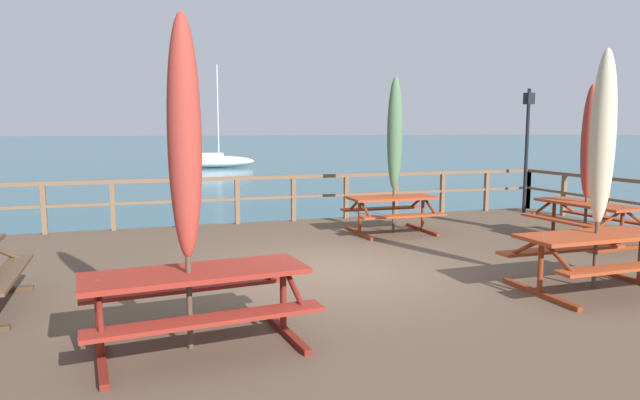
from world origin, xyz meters
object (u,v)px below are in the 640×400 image
at_px(lamp_post_hooked, 527,131).
at_px(sailboat_distant, 215,161).
at_px(patio_umbrella_tall_back_left, 603,138).
at_px(picnic_table_front_right, 197,290).
at_px(patio_umbrella_tall_mid_right, 185,140).
at_px(patio_umbrella_tall_back_right, 590,142).
at_px(patio_umbrella_short_back, 395,134).
at_px(picnic_table_front_left, 593,249).
at_px(picnic_table_mid_centre, 392,207).
at_px(picnic_table_back_left, 586,213).

distance_m(lamp_post_hooked, sailboat_distant, 31.23).
bearing_deg(lamp_post_hooked, patio_umbrella_tall_back_left, -121.30).
distance_m(picnic_table_front_right, patio_umbrella_tall_mid_right, 1.49).
height_order(patio_umbrella_tall_back_left, lamp_post_hooked, lamp_post_hooked).
bearing_deg(sailboat_distant, lamp_post_hooked, -83.15).
xyz_separation_m(patio_umbrella_tall_back_right, patio_umbrella_tall_mid_right, (-7.77, -3.03, 0.14)).
xyz_separation_m(patio_umbrella_short_back, patio_umbrella_tall_mid_right, (-4.68, -5.07, -0.00)).
height_order(patio_umbrella_short_back, patio_umbrella_tall_mid_right, patio_umbrella_short_back).
relative_size(picnic_table_front_left, lamp_post_hooked, 0.65).
relative_size(picnic_table_mid_centre, patio_umbrella_tall_back_right, 0.61).
bearing_deg(picnic_table_back_left, patio_umbrella_short_back, 145.46).
distance_m(patio_umbrella_tall_back_left, sailboat_distant, 37.07).
bearing_deg(patio_umbrella_tall_back_right, patio_umbrella_tall_back_left, -131.90).
height_order(picnic_table_front_right, picnic_table_front_left, same).
relative_size(picnic_table_back_left, lamp_post_hooked, 0.64).
bearing_deg(patio_umbrella_short_back, lamp_post_hooked, 17.61).
bearing_deg(sailboat_distant, patio_umbrella_tall_mid_right, -98.21).
height_order(picnic_table_mid_centre, patio_umbrella_tall_back_left, patio_umbrella_tall_back_left).
bearing_deg(patio_umbrella_tall_mid_right, picnic_table_front_right, 36.51).
bearing_deg(lamp_post_hooked, patio_umbrella_short_back, -162.39).
distance_m(picnic_table_mid_centre, lamp_post_hooked, 4.96).
xyz_separation_m(picnic_table_mid_centre, picnic_table_back_left, (3.10, -2.07, 0.00)).
relative_size(patio_umbrella_tall_mid_right, sailboat_distant, 0.42).
bearing_deg(lamp_post_hooked, picnic_table_front_right, -144.59).
bearing_deg(picnic_table_front_left, patio_umbrella_short_back, 97.88).
bearing_deg(picnic_table_front_right, picnic_table_back_left, 20.89).
bearing_deg(patio_umbrella_tall_back_left, picnic_table_front_right, -176.35).
relative_size(patio_umbrella_tall_mid_right, lamp_post_hooked, 1.01).
relative_size(picnic_table_back_left, sailboat_distant, 0.26).
relative_size(patio_umbrella_tall_mid_right, patio_umbrella_tall_back_left, 1.01).
bearing_deg(picnic_table_back_left, picnic_table_mid_centre, 146.27).
height_order(patio_umbrella_short_back, lamp_post_hooked, patio_umbrella_short_back).
xyz_separation_m(picnic_table_front_left, patio_umbrella_short_back, (-0.65, 4.71, 1.49)).
xyz_separation_m(patio_umbrella_short_back, lamp_post_hooked, (4.43, 1.41, 0.06)).
height_order(picnic_table_front_right, patio_umbrella_tall_back_right, patio_umbrella_tall_back_right).
bearing_deg(patio_umbrella_tall_back_right, picnic_table_back_left, -131.24).
distance_m(picnic_table_front_left, patio_umbrella_tall_mid_right, 5.55).
height_order(picnic_table_mid_centre, picnic_table_front_left, same).
distance_m(picnic_table_mid_centre, patio_umbrella_tall_back_left, 4.94).
bearing_deg(picnic_table_mid_centre, patio_umbrella_tall_mid_right, -132.50).
distance_m(patio_umbrella_short_back, patio_umbrella_tall_back_right, 3.71).
height_order(picnic_table_mid_centre, picnic_table_front_right, same).
relative_size(picnic_table_front_right, patio_umbrella_tall_back_right, 0.76).
xyz_separation_m(picnic_table_front_left, patio_umbrella_tall_back_left, (0.08, 0.04, 1.47)).
height_order(picnic_table_front_left, patio_umbrella_tall_back_right, patio_umbrella_tall_back_right).
xyz_separation_m(patio_umbrella_tall_back_left, sailboat_distant, (-0.02, 37.01, -2.21)).
bearing_deg(patio_umbrella_tall_mid_right, sailboat_distant, 81.79).
bearing_deg(patio_umbrella_tall_back_right, picnic_table_front_right, -158.88).
bearing_deg(picnic_table_front_right, patio_umbrella_tall_back_right, 21.12).
relative_size(picnic_table_mid_centre, picnic_table_front_right, 0.80).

